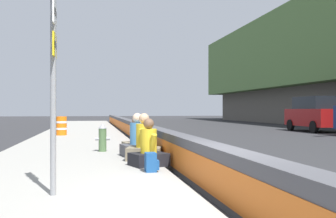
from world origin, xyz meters
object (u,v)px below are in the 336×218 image
at_px(route_sign_post, 54,59).
at_px(seated_person_foreground, 149,151).
at_px(seated_person_rear, 137,142).
at_px(backpack, 151,162).
at_px(seated_person_far, 136,140).
at_px(parked_car_fourth, 315,114).
at_px(seated_person_middle, 144,145).
at_px(fire_hydrant, 103,137).
at_px(construction_barrel, 61,126).

relative_size(route_sign_post, seated_person_foreground, 3.25).
xyz_separation_m(seated_person_rear, backpack, (-2.87, 0.03, -0.18)).
height_order(route_sign_post, seated_person_far, route_sign_post).
height_order(seated_person_foreground, parked_car_fourth, parked_car_fourth).
height_order(seated_person_far, backpack, seated_person_far).
bearing_deg(route_sign_post, seated_person_rear, -20.69).
distance_m(seated_person_middle, parked_car_fourth, 18.34).
height_order(seated_person_middle, seated_person_rear, seated_person_middle).
bearing_deg(fire_hydrant, seated_person_foreground, -163.89).
bearing_deg(construction_barrel, seated_person_middle, -164.76).
bearing_deg(parked_car_fourth, route_sign_post, 139.16).
bearing_deg(route_sign_post, fire_hydrant, -8.22).
bearing_deg(seated_person_far, seated_person_rear, 175.76).
bearing_deg(seated_person_middle, route_sign_post, 154.25).
height_order(seated_person_foreground, construction_barrel, seated_person_foreground).
bearing_deg(backpack, seated_person_middle, -3.04).
distance_m(fire_hydrant, construction_barrel, 8.43).
height_order(route_sign_post, parked_car_fourth, route_sign_post).
bearing_deg(seated_person_rear, backpack, 179.39).
distance_m(fire_hydrant, seated_person_foreground, 3.52).
bearing_deg(backpack, seated_person_foreground, -4.62).
xyz_separation_m(seated_person_foreground, backpack, (-0.86, 0.07, -0.15)).
xyz_separation_m(route_sign_post, seated_person_foreground, (2.85, -1.87, -1.75)).
bearing_deg(seated_person_far, construction_barrel, 19.08).
bearing_deg(seated_person_rear, seated_person_middle, -175.31).
xyz_separation_m(fire_hydrant, backpack, (-4.24, -0.91, -0.25)).
xyz_separation_m(route_sign_post, fire_hydrant, (6.23, -0.90, -1.65)).
bearing_deg(parked_car_fourth, fire_hydrant, 128.03).
height_order(fire_hydrant, seated_person_rear, seated_person_rear).
relative_size(seated_person_foreground, construction_barrel, 1.17).
relative_size(fire_hydrant, seated_person_far, 0.81).
distance_m(construction_barrel, parked_car_fourth, 15.91).
height_order(construction_barrel, parked_car_fourth, parked_car_fourth).
xyz_separation_m(seated_person_far, construction_barrel, (8.32, 2.88, 0.14)).
relative_size(backpack, parked_car_fourth, 0.08).
xyz_separation_m(seated_person_middle, parked_car_fourth, (13.09, -12.83, 0.66)).
height_order(seated_person_middle, seated_person_far, seated_person_middle).
distance_m(route_sign_post, seated_person_far, 6.66).
height_order(fire_hydrant, parked_car_fourth, parked_car_fourth).
relative_size(fire_hydrant, seated_person_middle, 0.72).
bearing_deg(fire_hydrant, seated_person_middle, -155.98).
distance_m(seated_person_foreground, backpack, 0.88).
bearing_deg(seated_person_foreground, parked_car_fourth, -42.17).
bearing_deg(route_sign_post, seated_person_far, -17.47).
distance_m(backpack, parked_car_fourth, 19.87).
bearing_deg(seated_person_far, route_sign_post, 162.53).
distance_m(seated_person_middle, seated_person_rear, 0.91).
bearing_deg(seated_person_rear, route_sign_post, 159.31).
distance_m(seated_person_foreground, seated_person_far, 3.28).
bearing_deg(seated_person_middle, seated_person_far, -0.53).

